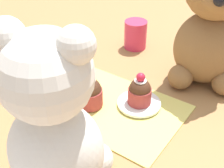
# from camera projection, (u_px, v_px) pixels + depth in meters

# --- Properties ---
(ground_plane) EXTENTS (4.00, 4.00, 0.00)m
(ground_plane) POSITION_uv_depth(u_px,v_px,m) (112.00, 107.00, 0.61)
(ground_plane) COLOR #9E7042
(knitted_placemat) EXTENTS (0.27, 0.19, 0.01)m
(knitted_placemat) POSITION_uv_depth(u_px,v_px,m) (112.00, 106.00, 0.61)
(knitted_placemat) COLOR #E0D166
(knitted_placemat) RESTS_ON ground_plane
(teddy_bear_cream) EXTENTS (0.16, 0.15, 0.26)m
(teddy_bear_cream) POSITION_uv_depth(u_px,v_px,m) (54.00, 122.00, 0.39)
(teddy_bear_cream) COLOR silver
(teddy_bear_cream) RESTS_ON ground_plane
(teddy_bear_tan) EXTENTS (0.17, 0.16, 0.28)m
(teddy_bear_tan) POSITION_uv_depth(u_px,v_px,m) (212.00, 23.00, 0.61)
(teddy_bear_tan) COLOR olive
(teddy_bear_tan) RESTS_ON ground_plane
(cupcake_near_cream_bear) EXTENTS (0.05, 0.05, 0.07)m
(cupcake_near_cream_bear) POSITION_uv_depth(u_px,v_px,m) (89.00, 93.00, 0.59)
(cupcake_near_cream_bear) COLOR #993333
(cupcake_near_cream_bear) RESTS_ON knitted_placemat
(saucer_plate) EXTENTS (0.08, 0.08, 0.01)m
(saucer_plate) POSITION_uv_depth(u_px,v_px,m) (139.00, 103.00, 0.61)
(saucer_plate) COLOR white
(saucer_plate) RESTS_ON knitted_placemat
(cupcake_near_tan_bear) EXTENTS (0.05, 0.05, 0.07)m
(cupcake_near_tan_bear) POSITION_uv_depth(u_px,v_px,m) (140.00, 92.00, 0.59)
(cupcake_near_tan_bear) COLOR #993333
(cupcake_near_tan_bear) RESTS_ON saucer_plate
(juice_glass) EXTENTS (0.06, 0.06, 0.07)m
(juice_glass) POSITION_uv_depth(u_px,v_px,m) (135.00, 35.00, 0.80)
(juice_glass) COLOR #DB3356
(juice_glass) RESTS_ON ground_plane
(teaspoon) EXTENTS (0.03, 0.11, 0.01)m
(teaspoon) POSITION_uv_depth(u_px,v_px,m) (20.00, 87.00, 0.66)
(teaspoon) COLOR silver
(teaspoon) RESTS_ON ground_plane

